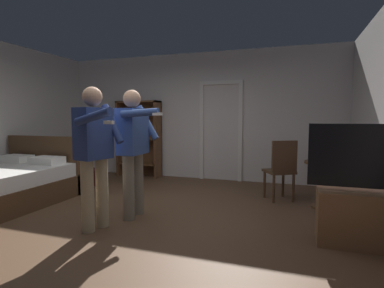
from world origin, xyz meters
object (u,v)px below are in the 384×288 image
Objects in this scene: tv_flatscreen at (365,209)px; person_striped_shirt at (133,144)px; bookshelf at (139,135)px; side_table at (325,177)px; bed at (2,185)px; laptop at (322,158)px; wooden_chair at (281,168)px; bottle_on_table at (337,156)px; suitcase_dark at (91,176)px; person_blue_shirt at (94,148)px.

tv_flatscreen is 0.75× the size of person_striped_shirt.
side_table is (3.83, -1.37, -0.47)m from bookshelf.
bed reaches higher than side_table.
wooden_chair is at bearing 157.96° from laptop.
suitcase_dark is (-4.50, 0.36, -0.64)m from bottle_on_table.
bookshelf is at bearing 160.29° from side_table.
suitcase_dark is at bearing 175.40° from bottle_on_table.
side_table is 1.25× the size of suitcase_dark.
bookshelf is 4.93m from tv_flatscreen.
laptop is at bearing 26.34° from person_striped_shirt.
bottle_on_table reaches higher than laptop.
tv_flatscreen reaches higher than wooden_chair.
tv_flatscreen is at bearing -84.13° from bottle_on_table.
side_table is 0.41× the size of person_blue_shirt.
laptop is (-0.04, -0.04, 0.29)m from side_table.
suitcase_dark is (0.38, 1.67, -0.15)m from bed.
bed is 1.48× the size of tv_flatscreen.
tv_flatscreen is 4.90m from suitcase_dark.
bottle_on_table is 0.13× the size of person_blue_shirt.
bed is 2.98m from bookshelf.
laptop reaches higher than suitcase_dark.
bookshelf reaches higher than bottle_on_table.
person_striped_shirt is at bearing 3.57° from bed.
bookshelf reaches higher than suitcase_dark.
bottle_on_table is 4.55m from suitcase_dark.
person_blue_shirt is at bearing -135.84° from wooden_chair.
bookshelf is at bearing 159.53° from laptop.
laptop is at bearing 103.62° from tv_flatscreen.
bed is 5.08m from bottle_on_table.
bottle_on_table is at bearing 15.06° from bed.
person_blue_shirt is at bearing -11.61° from bed.
bookshelf is 3.43m from wooden_chair.
bottle_on_table is at bearing 31.42° from person_blue_shirt.
person_striped_shirt is at bearing 69.75° from person_blue_shirt.
laptop is 0.66m from wooden_chair.
bookshelf is 1.34× the size of tv_flatscreen.
tv_flatscreen reaches higher than bed.
bookshelf is 1.74× the size of wooden_chair.
side_table is at bearing 150.26° from bottle_on_table.
wooden_chair reaches higher than suitcase_dark.
laptop reaches higher than side_table.
wooden_chair is at bearing 162.70° from side_table.
person_striped_shirt reaches higher than bed.
bed is 4.41m from wooden_chair.
bed is at bearing -97.40° from suitcase_dark.
laptop is 1.83× the size of bottle_on_table.
bookshelf reaches higher than bed.
side_table is at bearing -19.71° from bookshelf.
side_table is 0.37m from bottle_on_table.
side_table is at bearing 101.44° from tv_flatscreen.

